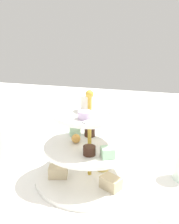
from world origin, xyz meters
TOP-DOWN VIEW (x-y plane):
  - ground_plane at (0.00, 0.00)m, footprint 2.40×2.40m
  - tiered_serving_stand at (0.00, 0.00)m, footprint 0.29×0.29m
  - water_glass_tall_right at (0.01, 0.28)m, footprint 0.07×0.07m
  - butter_knife_left at (0.33, 0.05)m, footprint 0.02×0.17m

SIDE VIEW (x-z plane):
  - ground_plane at x=0.00m, z-range 0.00..0.00m
  - butter_knife_left at x=0.33m, z-range 0.00..0.00m
  - water_glass_tall_right at x=0.01m, z-range 0.00..0.11m
  - tiered_serving_stand at x=0.00m, z-range -0.05..0.19m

